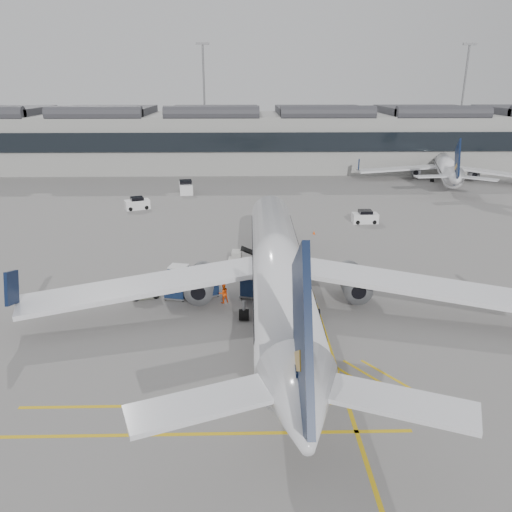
{
  "coord_description": "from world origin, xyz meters",
  "views": [
    {
      "loc": [
        4.1,
        -34.36,
        17.84
      ],
      "look_at": [
        5.0,
        4.48,
        4.0
      ],
      "focal_mm": 35.0,
      "sensor_mm": 36.0,
      "label": 1
    }
  ],
  "objects_px": {
    "airliner_main": "(279,270)",
    "ramp_agent_b": "(223,293)",
    "baggage_cart_a": "(252,285)",
    "ramp_agent_a": "(287,268)",
    "belt_loader": "(247,261)",
    "pushback_tug": "(145,291)"
  },
  "relations": [
    {
      "from": "airliner_main",
      "to": "ramp_agent_b",
      "type": "relative_size",
      "value": 25.22
    },
    {
      "from": "baggage_cart_a",
      "to": "ramp_agent_a",
      "type": "bearing_deg",
      "value": 68.31
    },
    {
      "from": "airliner_main",
      "to": "belt_loader",
      "type": "bearing_deg",
      "value": 104.64
    },
    {
      "from": "belt_loader",
      "to": "ramp_agent_a",
      "type": "relative_size",
      "value": 2.71
    },
    {
      "from": "airliner_main",
      "to": "baggage_cart_a",
      "type": "bearing_deg",
      "value": 131.47
    },
    {
      "from": "belt_loader",
      "to": "pushback_tug",
      "type": "xyz_separation_m",
      "value": [
        -8.83,
        -7.37,
        -0.0
      ]
    },
    {
      "from": "airliner_main",
      "to": "baggage_cart_a",
      "type": "distance_m",
      "value": 3.99
    },
    {
      "from": "ramp_agent_b",
      "to": "baggage_cart_a",
      "type": "bearing_deg",
      "value": -179.07
    },
    {
      "from": "airliner_main",
      "to": "belt_loader",
      "type": "xyz_separation_m",
      "value": [
        -2.48,
        9.93,
        -2.85
      ]
    },
    {
      "from": "ramp_agent_a",
      "to": "pushback_tug",
      "type": "relative_size",
      "value": 0.69
    },
    {
      "from": "belt_loader",
      "to": "ramp_agent_b",
      "type": "distance_m",
      "value": 8.91
    },
    {
      "from": "airliner_main",
      "to": "ramp_agent_b",
      "type": "height_order",
      "value": "airliner_main"
    },
    {
      "from": "belt_loader",
      "to": "pushback_tug",
      "type": "relative_size",
      "value": 1.87
    },
    {
      "from": "baggage_cart_a",
      "to": "pushback_tug",
      "type": "height_order",
      "value": "baggage_cart_a"
    },
    {
      "from": "ramp_agent_b",
      "to": "ramp_agent_a",
      "type": "bearing_deg",
      "value": -160.42
    },
    {
      "from": "pushback_tug",
      "to": "baggage_cart_a",
      "type": "bearing_deg",
      "value": -16.9
    },
    {
      "from": "airliner_main",
      "to": "ramp_agent_a",
      "type": "distance_m",
      "value": 7.56
    },
    {
      "from": "ramp_agent_b",
      "to": "pushback_tug",
      "type": "xyz_separation_m",
      "value": [
        -6.81,
        1.3,
        -0.29
      ]
    },
    {
      "from": "airliner_main",
      "to": "baggage_cart_a",
      "type": "height_order",
      "value": "airliner_main"
    },
    {
      "from": "belt_loader",
      "to": "ramp_agent_b",
      "type": "relative_size",
      "value": 2.81
    },
    {
      "from": "ramp_agent_a",
      "to": "ramp_agent_b",
      "type": "xyz_separation_m",
      "value": [
        -5.8,
        -5.75,
        -0.03
      ]
    },
    {
      "from": "airliner_main",
      "to": "belt_loader",
      "type": "distance_m",
      "value": 10.63
    }
  ]
}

